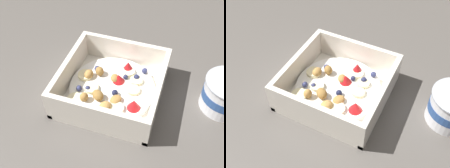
{
  "view_description": "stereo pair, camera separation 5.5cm",
  "coord_description": "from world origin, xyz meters",
  "views": [
    {
      "loc": [
        0.37,
        0.12,
        0.43
      ],
      "look_at": [
        0.02,
        0.01,
        0.03
      ],
      "focal_mm": 43.43,
      "sensor_mm": 36.0,
      "label": 1
    },
    {
      "loc": [
        0.35,
        0.17,
        0.43
      ],
      "look_at": [
        0.02,
        0.01,
        0.03
      ],
      "focal_mm": 43.43,
      "sensor_mm": 36.0,
      "label": 2
    }
  ],
  "objects": [
    {
      "name": "spoon",
      "position": [
        -0.09,
        -0.01,
        0.0
      ],
      "size": [
        0.11,
        0.16,
        0.01
      ],
      "color": "silver",
      "rests_on": "ground"
    },
    {
      "name": "fruit_bowl",
      "position": [
        0.02,
        0.01,
        0.02
      ],
      "size": [
        0.2,
        0.2,
        0.07
      ],
      "color": "white",
      "rests_on": "ground"
    },
    {
      "name": "ground_plane",
      "position": [
        0.0,
        0.0,
        0.0
      ],
      "size": [
        2.4,
        2.4,
        0.0
      ],
      "primitive_type": "plane",
      "color": "#56514C"
    }
  ]
}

